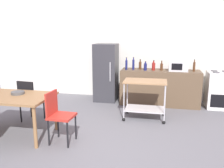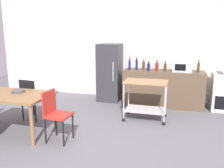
{
  "view_description": "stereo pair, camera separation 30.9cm",
  "coord_description": "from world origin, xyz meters",
  "px_view_note": "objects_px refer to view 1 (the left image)",
  "views": [
    {
      "loc": [
        0.91,
        -3.56,
        1.87
      ],
      "look_at": [
        -0.07,
        1.2,
        0.8
      ],
      "focal_mm": 38.34,
      "sensor_mm": 36.0,
      "label": 1
    },
    {
      "loc": [
        1.21,
        -3.49,
        1.87
      ],
      "look_at": [
        -0.07,
        1.2,
        0.8
      ],
      "focal_mm": 38.34,
      "sensor_mm": 36.0,
      "label": 2
    }
  ],
  "objects_px": {
    "bottle_soda": "(145,67)",
    "bottle_olive_oil": "(194,66)",
    "bottle_vinegar": "(162,67)",
    "bottle_sesame_oil": "(126,65)",
    "fruit_bowl": "(18,93)",
    "bottle_soy_sauce": "(154,66)",
    "chair_red": "(58,113)",
    "dining_table": "(10,100)",
    "bottle_sparkling_water": "(133,64)",
    "refrigerator": "(106,73)",
    "kitchen_cart": "(145,93)",
    "microwave": "(178,66)",
    "chair_black": "(30,98)",
    "bottle_hot_sauce": "(140,65)",
    "stove_oven": "(219,90)"
  },
  "relations": [
    {
      "from": "bottle_soda",
      "to": "bottle_olive_oil",
      "type": "bearing_deg",
      "value": 3.95
    },
    {
      "from": "chair_red",
      "to": "stove_oven",
      "type": "xyz_separation_m",
      "value": [
        3.11,
        2.61,
        -0.07
      ]
    },
    {
      "from": "kitchen_cart",
      "to": "fruit_bowl",
      "type": "height_order",
      "value": "kitchen_cart"
    },
    {
      "from": "bottle_soy_sauce",
      "to": "bottle_hot_sauce",
      "type": "bearing_deg",
      "value": 165.49
    },
    {
      "from": "chair_red",
      "to": "bottle_soda",
      "type": "distance_m",
      "value": 2.85
    },
    {
      "from": "refrigerator",
      "to": "bottle_soda",
      "type": "bearing_deg",
      "value": -9.69
    },
    {
      "from": "chair_black",
      "to": "refrigerator",
      "type": "bearing_deg",
      "value": -115.27
    },
    {
      "from": "bottle_soy_sauce",
      "to": "bottle_vinegar",
      "type": "height_order",
      "value": "bottle_soy_sauce"
    },
    {
      "from": "dining_table",
      "to": "fruit_bowl",
      "type": "distance_m",
      "value": 0.19
    },
    {
      "from": "dining_table",
      "to": "bottle_sparkling_water",
      "type": "bearing_deg",
      "value": 51.91
    },
    {
      "from": "chair_red",
      "to": "bottle_sparkling_water",
      "type": "relative_size",
      "value": 2.75
    },
    {
      "from": "bottle_hot_sauce",
      "to": "bottle_soy_sauce",
      "type": "relative_size",
      "value": 1.04
    },
    {
      "from": "kitchen_cart",
      "to": "bottle_hot_sauce",
      "type": "xyz_separation_m",
      "value": [
        -0.22,
        1.21,
        0.44
      ]
    },
    {
      "from": "bottle_sesame_oil",
      "to": "bottle_soda",
      "type": "distance_m",
      "value": 0.49
    },
    {
      "from": "bottle_sesame_oil",
      "to": "bottle_sparkling_water",
      "type": "height_order",
      "value": "bottle_sparkling_water"
    },
    {
      "from": "kitchen_cart",
      "to": "chair_red",
      "type": "bearing_deg",
      "value": -133.2
    },
    {
      "from": "microwave",
      "to": "bottle_soy_sauce",
      "type": "bearing_deg",
      "value": -178.97
    },
    {
      "from": "bottle_vinegar",
      "to": "bottle_sesame_oil",
      "type": "bearing_deg",
      "value": -175.25
    },
    {
      "from": "chair_red",
      "to": "refrigerator",
      "type": "height_order",
      "value": "refrigerator"
    },
    {
      "from": "kitchen_cart",
      "to": "bottle_hot_sauce",
      "type": "bearing_deg",
      "value": 100.48
    },
    {
      "from": "stove_oven",
      "to": "bottle_sparkling_water",
      "type": "distance_m",
      "value": 2.22
    },
    {
      "from": "chair_black",
      "to": "dining_table",
      "type": "bearing_deg",
      "value": 98.21
    },
    {
      "from": "bottle_soda",
      "to": "bottle_vinegar",
      "type": "xyz_separation_m",
      "value": [
        0.4,
        0.1,
        0.0
      ]
    },
    {
      "from": "fruit_bowl",
      "to": "dining_table",
      "type": "bearing_deg",
      "value": -128.64
    },
    {
      "from": "refrigerator",
      "to": "microwave",
      "type": "bearing_deg",
      "value": -3.44
    },
    {
      "from": "refrigerator",
      "to": "fruit_bowl",
      "type": "distance_m",
      "value": 2.7
    },
    {
      "from": "kitchen_cart",
      "to": "bottle_soda",
      "type": "bearing_deg",
      "value": 94.24
    },
    {
      "from": "refrigerator",
      "to": "bottle_olive_oil",
      "type": "relative_size",
      "value": 5.24
    },
    {
      "from": "bottle_sparkling_water",
      "to": "fruit_bowl",
      "type": "relative_size",
      "value": 1.37
    },
    {
      "from": "dining_table",
      "to": "bottle_sparkling_water",
      "type": "relative_size",
      "value": 4.63
    },
    {
      "from": "microwave",
      "to": "dining_table",
      "type": "bearing_deg",
      "value": -140.97
    },
    {
      "from": "bottle_soy_sauce",
      "to": "fruit_bowl",
      "type": "distance_m",
      "value": 3.33
    },
    {
      "from": "chair_red",
      "to": "bottle_vinegar",
      "type": "bearing_deg",
      "value": -30.35
    },
    {
      "from": "bottle_vinegar",
      "to": "bottle_sparkling_water",
      "type": "bearing_deg",
      "value": -176.99
    },
    {
      "from": "kitchen_cart",
      "to": "bottle_hot_sauce",
      "type": "distance_m",
      "value": 1.31
    },
    {
      "from": "refrigerator",
      "to": "kitchen_cart",
      "type": "xyz_separation_m",
      "value": [
        1.15,
        -1.24,
        -0.2
      ]
    },
    {
      "from": "chair_red",
      "to": "bottle_soda",
      "type": "xyz_separation_m",
      "value": [
        1.28,
        2.51,
        0.48
      ]
    },
    {
      "from": "bottle_soda",
      "to": "fruit_bowl",
      "type": "bearing_deg",
      "value": -133.22
    },
    {
      "from": "chair_black",
      "to": "bottle_sparkling_water",
      "type": "xyz_separation_m",
      "value": [
        1.95,
        1.78,
        0.52
      ]
    },
    {
      "from": "bottle_soy_sauce",
      "to": "dining_table",
      "type": "bearing_deg",
      "value": -134.79
    },
    {
      "from": "refrigerator",
      "to": "bottle_soda",
      "type": "xyz_separation_m",
      "value": [
        1.07,
        -0.18,
        0.22
      ]
    },
    {
      "from": "microwave",
      "to": "bottle_olive_oil",
      "type": "relative_size",
      "value": 1.55
    },
    {
      "from": "bottle_sesame_oil",
      "to": "bottle_soda",
      "type": "xyz_separation_m",
      "value": [
        0.49,
        -0.02,
        -0.04
      ]
    },
    {
      "from": "chair_red",
      "to": "dining_table",
      "type": "bearing_deg",
      "value": 86.82
    },
    {
      "from": "bottle_soy_sauce",
      "to": "bottle_vinegar",
      "type": "distance_m",
      "value": 0.2
    },
    {
      "from": "stove_oven",
      "to": "bottle_sesame_oil",
      "type": "bearing_deg",
      "value": -178.0
    },
    {
      "from": "bottle_sesame_oil",
      "to": "kitchen_cart",
      "type": "bearing_deg",
      "value": -62.24
    },
    {
      "from": "chair_black",
      "to": "bottle_vinegar",
      "type": "relative_size",
      "value": 3.61
    },
    {
      "from": "dining_table",
      "to": "chair_black",
      "type": "relative_size",
      "value": 1.69
    },
    {
      "from": "kitchen_cart",
      "to": "bottle_soy_sauce",
      "type": "bearing_deg",
      "value": 83.67
    }
  ]
}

